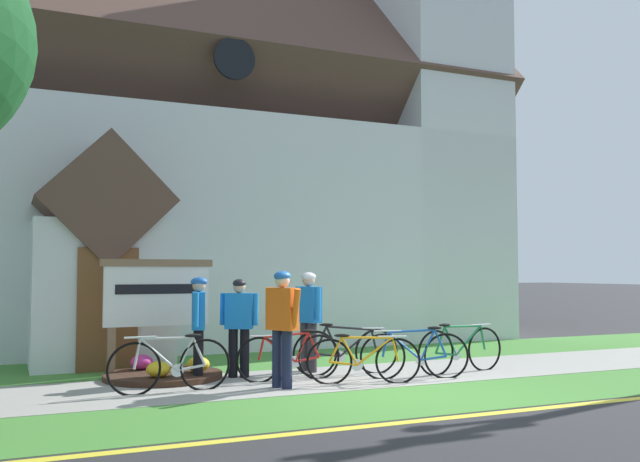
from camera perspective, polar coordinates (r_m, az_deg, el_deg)
name	(u,v)px	position (r m, az deg, el deg)	size (l,w,h in m)	color
ground	(296,359)	(13.54, -1.98, -10.52)	(140.00, 140.00, 0.00)	#2B2B2D
sidewalk_slab	(303,380)	(11.02, -1.39, -12.15)	(32.00, 2.37, 0.01)	#99968E
grass_verge	(368,404)	(9.10, 4.00, -14.02)	(32.00, 1.92, 0.01)	#427F33
church_lawn	(252,361)	(13.33, -5.61, -10.60)	(24.00, 2.62, 0.01)	#427F33
curb_paint_stripe	(415,421)	(8.16, 7.80, -15.26)	(28.00, 0.16, 0.01)	yellow
church_building	(195,160)	(19.40, -10.27, 5.75)	(15.40, 11.88, 12.95)	silver
church_sign	(157,298)	(11.84, -13.25, -5.37)	(1.86, 0.20, 1.89)	#7F6047
flower_bed	(164,374)	(11.37, -12.73, -11.38)	(1.85, 1.85, 0.34)	#382319
bicycle_green	(363,360)	(10.64, 3.58, -10.52)	(1.66, 0.61, 0.77)	black
bicycle_yellow	(460,349)	(11.97, 11.49, -9.53)	(1.82, 0.24, 0.85)	black
bicycle_black	(290,357)	(10.92, -2.50, -10.30)	(1.70, 0.10, 0.80)	black
bicycle_white	(171,365)	(10.07, -12.18, -10.72)	(1.74, 0.10, 0.82)	black
bicycle_red	(415,355)	(11.20, 7.83, -10.04)	(1.66, 0.61, 0.84)	black
bicycle_silver	(346,351)	(11.54, 2.12, -9.83)	(1.79, 0.32, 0.87)	black
cyclist_in_blue_jersey	(309,313)	(11.78, -0.95, -6.80)	(0.34, 0.68, 1.68)	#2D2D33
cyclist_in_red_jersey	(199,321)	(11.01, -9.96, -7.27)	(0.31, 0.63, 1.60)	black
cyclist_in_green_jersey	(282,319)	(10.14, -3.13, -7.26)	(0.40, 0.72, 1.70)	#191E38
cyclist_in_white_jersey	(239,321)	(11.22, -6.68, -7.34)	(0.54, 0.41, 1.57)	black
roadside_conifer	(466,174)	(24.18, 11.92, 4.60)	(2.82, 2.82, 8.16)	#4C3823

